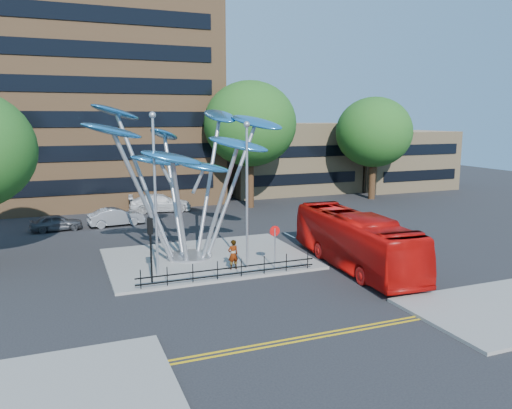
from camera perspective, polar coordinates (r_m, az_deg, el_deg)
name	(u,v)px	position (r m, az deg, el deg)	size (l,w,h in m)	color
ground	(259,288)	(25.95, 0.31, -9.54)	(120.00, 120.00, 0.00)	black
traffic_island	(207,259)	(31.03, -5.59, -6.16)	(12.00, 9.00, 0.15)	slate
double_yellow_near	(314,335)	(20.91, 6.69, -14.56)	(40.00, 0.12, 0.01)	gold
double_yellow_far	(318,338)	(20.67, 7.10, -14.87)	(40.00, 0.12, 0.01)	gold
brick_tower	(85,53)	(55.15, -19.01, 16.01)	(25.00, 15.00, 30.00)	brown
low_building_near	(290,158)	(58.58, 3.85, 5.34)	(15.00, 8.00, 8.00)	tan
low_building_far	(399,160)	(64.27, 16.02, 4.94)	(12.00, 8.00, 7.00)	tan
tree_right	(250,124)	(47.88, -0.68, 9.18)	(8.80, 8.80, 12.11)	black
tree_far	(374,132)	(54.51, 13.34, 8.03)	(8.00, 8.00, 10.81)	black
leaf_sculpture	(185,148)	(30.27, -8.13, 6.46)	(12.72, 9.54, 9.51)	#9EA0A5
street_lamp_left	(155,181)	(26.80, -11.50, 2.67)	(0.36, 0.36, 8.80)	#9EA0A5
street_lamp_right	(247,182)	(27.68, -1.05, 2.55)	(0.36, 0.36, 8.30)	#9EA0A5
traffic_light_island	(150,236)	(26.23, -11.97, -3.59)	(0.28, 0.18, 3.42)	black
no_entry_sign_island	(275,239)	(28.40, 2.16, -4.00)	(0.60, 0.10, 2.45)	#9EA0A5
pedestrian_railing_front	(230,271)	(26.96, -3.04, -7.56)	(10.00, 0.06, 1.00)	black
red_bus	(355,240)	(29.63, 11.23, -4.04)	(2.68, 11.45, 3.19)	#B50B08
pedestrian	(233,254)	(28.35, -2.64, -5.73)	(0.62, 0.41, 1.71)	gray
parked_car_left	(56,223)	(41.47, -21.87, -1.93)	(1.53, 3.80, 1.29)	#404247
parked_car_mid	(116,217)	(41.87, -15.72, -1.37)	(1.53, 4.38, 1.44)	#A9ABB1
parked_car_right	(160,203)	(47.14, -10.91, 0.18)	(2.30, 5.66, 1.64)	silver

